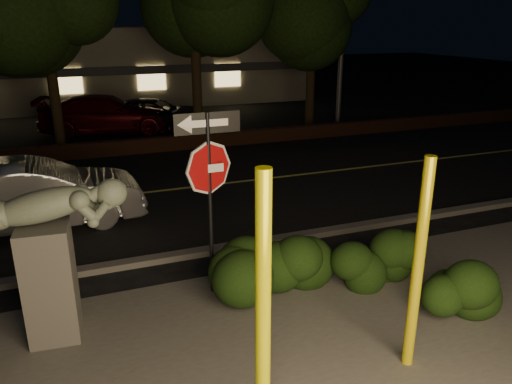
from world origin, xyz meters
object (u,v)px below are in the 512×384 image
Objects in this scene: silver_sedan at (35,195)px; sculpture at (48,246)px; yellow_pole_left at (263,321)px; yellow_pole_right at (418,267)px; signpost at (209,169)px; parked_car_darkred at (107,115)px; parked_car_dark at (154,115)px.

sculpture is at bearing -177.99° from silver_sedan.
yellow_pole_left is at bearing -165.00° from silver_sedan.
yellow_pole_left is 1.09× the size of yellow_pole_right.
signpost is 0.58× the size of parked_car_darkred.
yellow_pole_right is (2.30, 0.58, -0.13)m from yellow_pole_left.
sculpture is 0.49× the size of parked_car_dark.
yellow_pole_left reaches higher than parked_car_darkred.
signpost reaches higher than sculpture.
yellow_pole_right reaches higher than parked_car_darkred.
parked_car_darkred is at bearing 105.27° from parked_car_dark.
signpost is at bearing 14.66° from sculpture.
signpost is at bearing -167.72° from parked_car_darkred.
sculpture is 14.07m from parked_car_darkred.
yellow_pole_left reaches higher than yellow_pole_right.
parked_car_dark is (1.85, -0.13, -0.11)m from parked_car_darkred.
silver_sedan is at bearing 108.17° from yellow_pole_left.
parked_car_dark is at bearing 91.75° from yellow_pole_right.
yellow_pole_left reaches higher than parked_car_dark.
sculpture is 4.51m from silver_sedan.
sculpture is (-2.00, 2.88, -0.13)m from yellow_pole_left.
signpost reaches higher than parked_car_dark.
parked_car_darkred is (-2.35, 16.22, -0.67)m from yellow_pole_right.
yellow_pole_right is at bearing -148.28° from silver_sedan.
parked_car_dark is (3.81, 13.79, -0.77)m from sculpture.
sculpture is (-2.41, -0.41, -0.74)m from signpost.
signpost is 1.32× the size of sculpture.
parked_car_darkred is (1.95, 13.92, -0.66)m from sculpture.
yellow_pole_left is 2.37m from yellow_pole_right.
signpost is at bearing -148.30° from silver_sedan.
parked_car_dark is (-0.49, 16.09, -0.78)m from yellow_pole_right.
signpost is 0.67× the size of silver_sedan.
parked_car_darkred is at bearing 90.16° from yellow_pole_left.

